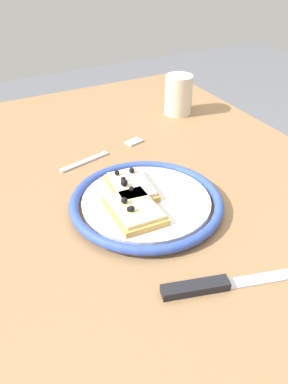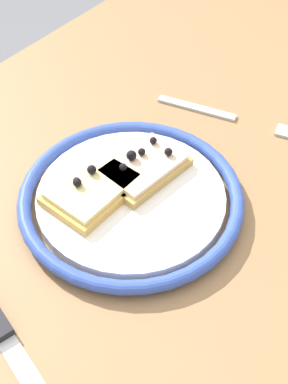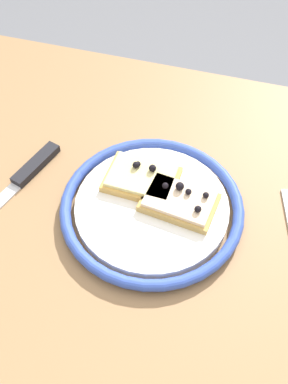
# 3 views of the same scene
# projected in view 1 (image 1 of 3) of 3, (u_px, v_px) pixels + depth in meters

# --- Properties ---
(dining_table) EXTENTS (1.06, 0.73, 0.76)m
(dining_table) POSITION_uv_depth(u_px,v_px,m) (150.00, 228.00, 0.79)
(dining_table) COLOR #936D47
(dining_table) RESTS_ON ground_plane
(plate) EXTENTS (0.25, 0.25, 0.02)m
(plate) POSITION_uv_depth(u_px,v_px,m) (146.00, 203.00, 0.68)
(plate) COLOR white
(plate) RESTS_ON dining_table
(pizza_slice_near) EXTENTS (0.11, 0.08, 0.03)m
(pizza_slice_near) POSITION_uv_depth(u_px,v_px,m) (131.00, 186.00, 0.69)
(pizza_slice_near) COLOR tan
(pizza_slice_near) RESTS_ON plate
(pizza_slice_far) EXTENTS (0.10, 0.08, 0.03)m
(pizza_slice_far) POSITION_uv_depth(u_px,v_px,m) (134.00, 210.00, 0.64)
(pizza_slice_far) COLOR gold
(pizza_slice_far) RESTS_ON plate
(knife) EXTENTS (0.08, 0.24, 0.01)m
(knife) POSITION_uv_depth(u_px,v_px,m) (219.00, 284.00, 0.53)
(knife) COLOR silver
(knife) RESTS_ON dining_table
(fork) EXTENTS (0.06, 0.20, 0.00)m
(fork) POSITION_uv_depth(u_px,v_px,m) (104.00, 154.00, 0.83)
(fork) COLOR #B7B7B7
(fork) RESTS_ON dining_table
(cup) EXTENTS (0.07, 0.07, 0.09)m
(cup) POSITION_uv_depth(u_px,v_px,m) (178.00, 95.00, 0.98)
(cup) COLOR beige
(cup) RESTS_ON dining_table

